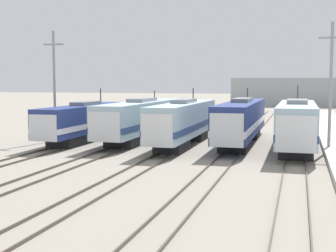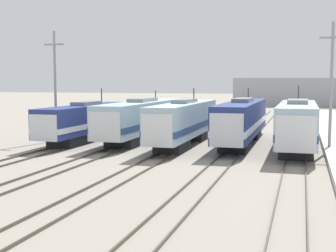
# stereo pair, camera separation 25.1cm
# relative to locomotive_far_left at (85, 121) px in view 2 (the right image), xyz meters

# --- Properties ---
(ground_plane) EXTENTS (400.00, 400.00, 0.00)m
(ground_plane) POSITION_rel_locomotive_far_left_xyz_m (10.08, -7.02, -2.03)
(ground_plane) COLOR gray
(rail_pair_far_left) EXTENTS (1.50, 120.00, 0.15)m
(rail_pair_far_left) POSITION_rel_locomotive_far_left_xyz_m (0.00, -7.02, -1.96)
(rail_pair_far_left) COLOR #4C4238
(rail_pair_far_left) RESTS_ON ground_plane
(rail_pair_center_left) EXTENTS (1.51, 120.00, 0.15)m
(rail_pair_center_left) POSITION_rel_locomotive_far_left_xyz_m (5.04, -7.02, -1.96)
(rail_pair_center_left) COLOR #4C4238
(rail_pair_center_left) RESTS_ON ground_plane
(rail_pair_center) EXTENTS (1.51, 120.00, 0.15)m
(rail_pair_center) POSITION_rel_locomotive_far_left_xyz_m (10.08, -7.02, -1.96)
(rail_pair_center) COLOR #4C4238
(rail_pair_center) RESTS_ON ground_plane
(rail_pair_center_right) EXTENTS (1.51, 120.00, 0.15)m
(rail_pair_center_right) POSITION_rel_locomotive_far_left_xyz_m (15.11, -7.02, -1.96)
(rail_pair_center_right) COLOR #4C4238
(rail_pair_center_right) RESTS_ON ground_plane
(rail_pair_far_right) EXTENTS (1.50, 120.00, 0.15)m
(rail_pair_far_right) POSITION_rel_locomotive_far_left_xyz_m (20.15, -7.02, -1.96)
(rail_pair_far_right) COLOR #4C4238
(rail_pair_far_right) RESTS_ON ground_plane
(locomotive_far_left) EXTENTS (2.83, 16.38, 5.16)m
(locomotive_far_left) POSITION_rel_locomotive_far_left_xyz_m (0.00, 0.00, 0.00)
(locomotive_far_left) COLOR black
(locomotive_far_left) RESTS_ON ground_plane
(locomotive_center_left) EXTENTS (3.13, 19.27, 4.91)m
(locomotive_center_left) POSITION_rel_locomotive_far_left_xyz_m (5.04, 2.40, 0.14)
(locomotive_center_left) COLOR #232326
(locomotive_center_left) RESTS_ON ground_plane
(locomotive_center) EXTENTS (2.74, 17.26, 5.23)m
(locomotive_center) POSITION_rel_locomotive_far_left_xyz_m (10.08, -0.41, 0.17)
(locomotive_center) COLOR #232326
(locomotive_center) RESTS_ON ground_plane
(locomotive_center_right) EXTENTS (2.84, 19.77, 5.24)m
(locomotive_center_right) POSITION_rel_locomotive_far_left_xyz_m (15.11, 2.16, 0.19)
(locomotive_center_right) COLOR black
(locomotive_center_right) RESTS_ON ground_plane
(locomotive_far_right) EXTENTS (3.08, 16.63, 5.53)m
(locomotive_far_right) POSITION_rel_locomotive_far_left_xyz_m (20.15, -0.74, 0.21)
(locomotive_far_right) COLOR #232326
(locomotive_far_right) RESTS_ON ground_plane
(catenary_tower_left) EXTENTS (2.12, 0.25, 10.79)m
(catenary_tower_left) POSITION_rel_locomotive_far_left_xyz_m (-2.87, -0.59, 3.66)
(catenary_tower_left) COLOR gray
(catenary_tower_left) RESTS_ON ground_plane
(catenary_tower_right) EXTENTS (2.12, 0.25, 10.79)m
(catenary_tower_right) POSITION_rel_locomotive_far_left_xyz_m (22.80, -0.59, 3.66)
(catenary_tower_right) COLOR gray
(catenary_tower_right) RESTS_ON ground_plane
(depot_building) EXTENTS (27.16, 15.14, 6.81)m
(depot_building) POSITION_rel_locomotive_far_left_xyz_m (17.86, 78.80, 1.37)
(depot_building) COLOR #9EA3A8
(depot_building) RESTS_ON ground_plane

